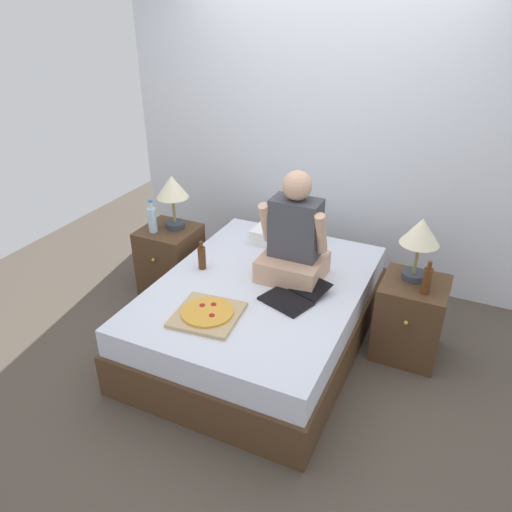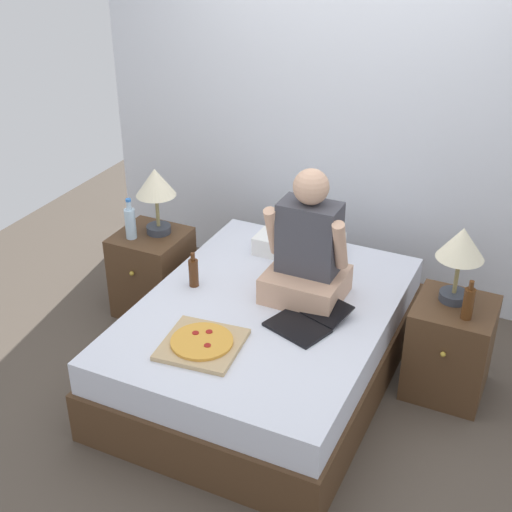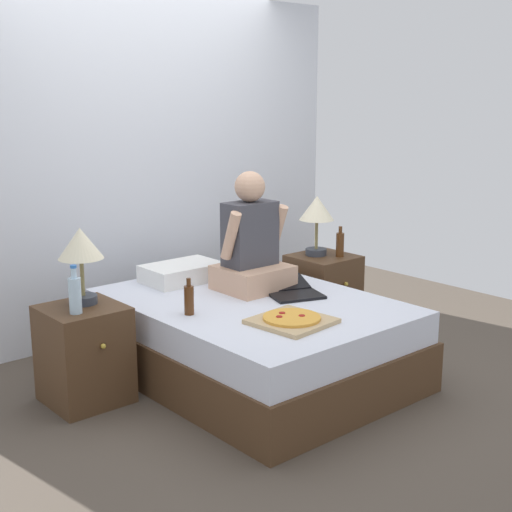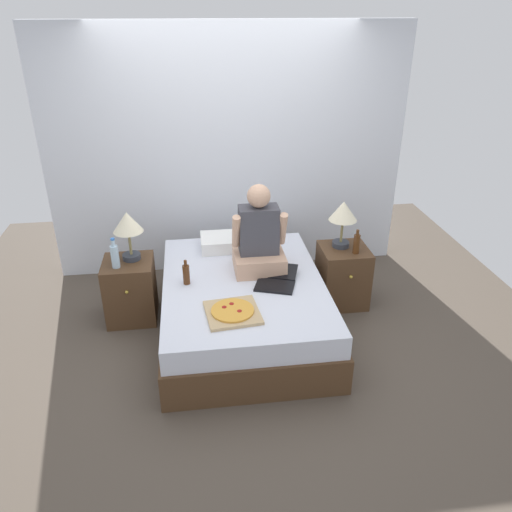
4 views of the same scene
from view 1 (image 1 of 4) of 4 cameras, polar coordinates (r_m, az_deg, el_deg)
name	(u,v)px [view 1 (image 1 of 4)]	position (r m, az deg, el deg)	size (l,w,h in m)	color
ground_plane	(260,341)	(3.79, 0.46, -9.68)	(5.64, 5.64, 0.00)	#4C4238
wall_back	(326,134)	(4.34, 8.00, 13.68)	(3.64, 0.12, 2.50)	silver
bed	(260,314)	(3.64, 0.48, -6.60)	(1.40, 1.90, 0.50)	#4C331E
nightstand_left	(171,260)	(4.31, -9.70, -0.41)	(0.44, 0.47, 0.58)	#4C331E
lamp_on_left_nightstand	(172,191)	(4.06, -9.54, 7.39)	(0.26, 0.26, 0.45)	#333842
water_bottle	(152,219)	(4.11, -11.78, 4.16)	(0.07, 0.07, 0.28)	silver
nightstand_right	(410,318)	(3.69, 17.17, -6.80)	(0.44, 0.47, 0.58)	#4C331E
lamp_on_right_nightstand	(420,236)	(3.43, 18.27, 2.21)	(0.26, 0.26, 0.45)	#333842
beer_bottle	(427,280)	(3.39, 18.95, -2.63)	(0.06, 0.06, 0.23)	#512D14
pillow	(287,236)	(4.03, 3.56, 2.29)	(0.52, 0.34, 0.12)	white
person_seated	(294,240)	(3.47, 4.39, 1.87)	(0.47, 0.40, 0.78)	tan
laptop	(293,296)	(3.34, 4.22, -4.53)	(0.44, 0.50, 0.07)	black
pizza_box	(207,314)	(3.17, -5.57, -6.60)	(0.44, 0.44, 0.05)	tan
beer_bottle_on_bed	(202,257)	(3.66, -6.20, -0.15)	(0.06, 0.06, 0.22)	#4C2811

